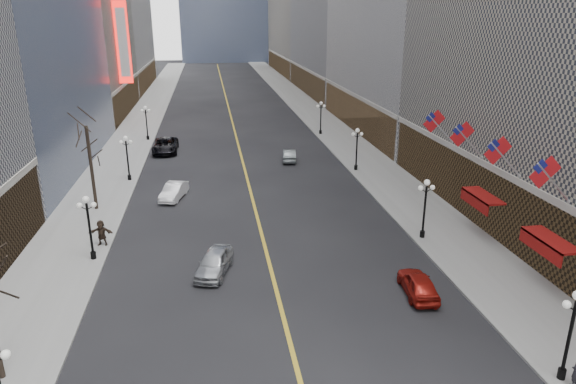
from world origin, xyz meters
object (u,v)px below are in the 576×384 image
object	(u,v)px
streetlamp_west_2	(127,153)
car_sb_mid	(418,284)
streetlamp_east_2	(357,145)
car_nb_near	(214,262)
car_nb_mid	(174,191)
streetlamp_west_1	(89,221)
streetlamp_east_1	(425,203)
streetlamp_east_3	(321,114)
streetlamp_west_3	(146,119)
car_sb_far	(289,155)
car_nb_far	(165,145)
streetlamp_east_0	(571,326)
ped_ne_corner	(576,371)

from	to	relation	value
streetlamp_west_2	car_sb_mid	world-z (taller)	streetlamp_west_2
streetlamp_east_2	car_nb_near	world-z (taller)	streetlamp_east_2
streetlamp_west_2	car_sb_mid	xyz separation A→B (m)	(20.11, -25.65, -2.19)
car_nb_mid	streetlamp_west_1	bearing A→B (deg)	-96.04
streetlamp_east_1	streetlamp_east_3	distance (m)	36.00
streetlamp_east_1	streetlamp_west_2	xyz separation A→B (m)	(-23.60, 18.00, 0.00)
streetlamp_west_3	car_nb_mid	size ratio (longest dim) A/B	1.04
streetlamp_west_3	car_sb_far	world-z (taller)	streetlamp_west_3
car_nb_near	car_sb_far	distance (m)	27.64
streetlamp_west_3	car_nb_mid	xyz separation A→B (m)	(4.75, -24.01, -2.19)
streetlamp_east_3	streetlamp_west_2	world-z (taller)	same
car_nb_near	car_nb_far	xyz separation A→B (m)	(-5.34, 32.34, 0.11)
streetlamp_west_1	car_nb_far	world-z (taller)	streetlamp_west_1
car_sb_far	streetlamp_west_2	bearing A→B (deg)	24.52
streetlamp_east_0	car_sb_mid	distance (m)	9.31
car_sb_far	car_nb_far	bearing A→B (deg)	-15.42
streetlamp_east_3	car_nb_near	world-z (taller)	streetlamp_east_3
streetlamp_east_0	streetlamp_west_3	world-z (taller)	same
streetlamp_west_3	ped_ne_corner	size ratio (longest dim) A/B	2.96
streetlamp_east_0	streetlamp_west_3	distance (m)	57.10
streetlamp_east_0	car_sb_far	bearing A→B (deg)	99.38
streetlamp_west_1	car_nb_far	distance (m)	29.50
car_sb_far	ped_ne_corner	xyz separation A→B (m)	(6.73, -39.57, 0.23)
streetlamp_west_2	car_sb_mid	size ratio (longest dim) A/B	1.09
streetlamp_east_3	streetlamp_west_3	size ratio (longest dim) A/B	1.00
streetlamp_east_2	car_nb_far	bearing A→B (deg)	151.49
car_nb_far	car_sb_mid	xyz separation A→B (m)	(17.31, -36.95, -0.15)
streetlamp_west_1	car_nb_mid	xyz separation A→B (m)	(4.75, 11.99, -2.19)
streetlamp_east_3	streetlamp_west_2	distance (m)	29.68
car_nb_far	car_sb_far	distance (m)	15.63
streetlamp_east_3	car_nb_mid	xyz separation A→B (m)	(-18.85, -24.01, -2.19)
streetlamp_east_2	car_sb_far	distance (m)	8.51
streetlamp_west_2	car_sb_far	xyz separation A→B (m)	(17.14, 5.08, -2.22)
ped_ne_corner	streetlamp_east_3	bearing A→B (deg)	-114.89
car_sb_far	ped_ne_corner	bearing A→B (deg)	107.65
car_nb_far	car_sb_mid	distance (m)	40.80
car_nb_near	car_sb_mid	bearing A→B (deg)	-4.31
car_nb_near	car_nb_far	world-z (taller)	car_nb_far
streetlamp_east_3	streetlamp_east_2	bearing A→B (deg)	-90.00
streetlamp_east_0	car_nb_near	distance (m)	20.29
car_nb_mid	streetlamp_west_2	bearing A→B (deg)	143.85
streetlamp_east_0	ped_ne_corner	world-z (taller)	streetlamp_east_0
car_nb_far	streetlamp_west_2	bearing A→B (deg)	-103.60
streetlamp_east_1	streetlamp_west_3	distance (m)	43.05
car_nb_near	car_sb_mid	xyz separation A→B (m)	(11.98, -4.60, -0.05)
streetlamp_west_2	car_nb_mid	world-z (taller)	streetlamp_west_2
streetlamp_east_1	streetlamp_east_2	xyz separation A→B (m)	(0.00, 18.00, 0.00)
streetlamp_east_3	ped_ne_corner	distance (m)	52.52
streetlamp_east_1	car_sb_mid	bearing A→B (deg)	-114.50
streetlamp_west_2	car_nb_far	world-z (taller)	streetlamp_west_2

